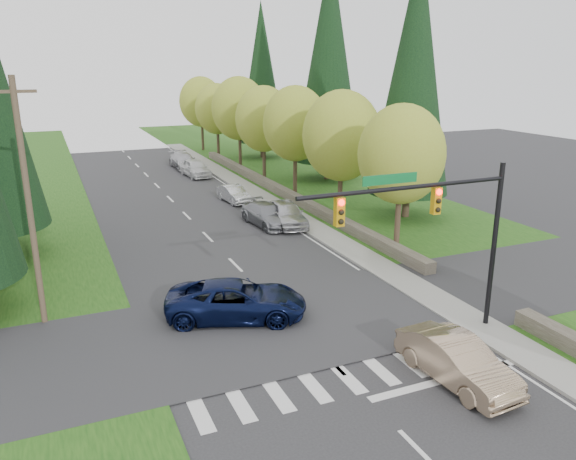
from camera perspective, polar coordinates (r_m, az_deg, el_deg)
ground at (r=17.83m, az=11.44°, el=-19.52°), size 120.00×120.00×0.00m
grass_east at (r=39.68m, az=10.63°, el=1.18°), size 14.00×110.00×0.06m
cross_street at (r=23.82m, az=0.38°, el=-9.31°), size 120.00×8.00×0.10m
sidewalk_east at (r=38.44m, az=1.38°, el=1.02°), size 1.80×80.00×0.13m
curb_east at (r=38.10m, az=0.22°, el=0.88°), size 0.20×80.00×0.13m
stone_wall_north at (r=46.14m, az=-0.87°, el=4.05°), size 0.70×40.00×0.70m
traffic_signal at (r=21.40m, az=15.06°, el=1.34°), size 8.70×0.37×6.80m
utility_pole at (r=24.19m, az=-24.84°, el=2.47°), size 1.60×0.24×10.00m
decid_tree_0 at (r=31.57m, az=11.45°, el=7.54°), size 4.80×4.80×8.37m
decid_tree_1 at (r=37.49m, az=5.47°, el=9.50°), size 5.20×5.20×8.80m
decid_tree_2 at (r=43.62m, az=0.75°, el=10.74°), size 5.00×5.00×8.82m
decid_tree_3 at (r=50.12m, az=-2.49°, el=11.20°), size 5.00×5.00×8.55m
decid_tree_4 at (r=56.68m, az=-4.99°, el=12.19°), size 5.40×5.40×9.18m
decid_tree_5 at (r=63.32m, az=-7.23°, el=12.11°), size 4.80×4.80×8.30m
decid_tree_6 at (r=70.05m, az=-8.82°, el=12.75°), size 5.20×5.20×8.86m
conifer_e_a at (r=38.87m, az=12.69°, el=15.34°), size 5.44×5.44×17.80m
conifer_e_b at (r=51.36m, az=4.19°, el=17.03°), size 6.12×6.12×19.80m
conifer_e_c at (r=63.76m, az=-2.70°, el=15.63°), size 5.10×5.10×16.80m
sedan_champagne at (r=20.25m, az=16.78°, el=-12.58°), size 1.96×4.83×1.56m
suv_navy at (r=23.90m, az=-5.25°, el=-7.12°), size 6.46×4.65×1.63m
parked_car_a at (r=37.17m, az=-0.18°, el=1.70°), size 2.44×5.03×1.66m
parked_car_b at (r=37.30m, az=-2.17°, el=1.57°), size 2.53×5.13×1.43m
parked_car_c at (r=43.73m, az=-5.52°, el=3.66°), size 1.78×4.04×1.29m
parked_car_d at (r=54.22m, az=-9.38°, el=6.24°), size 2.31×4.96×1.64m
parked_car_e at (r=58.84m, az=-10.56°, el=6.94°), size 2.27×5.36×1.54m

